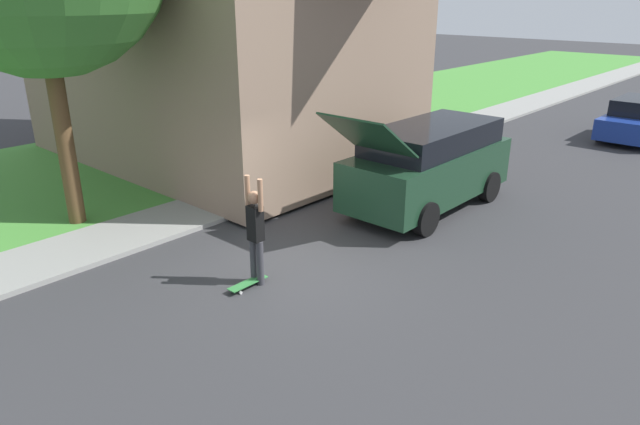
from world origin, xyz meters
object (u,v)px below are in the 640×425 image
object	(u,v)px
skateboard	(248,283)
car_down_street	(640,119)
skateboarder	(256,230)
suv_parked	(429,164)
fire_hydrant	(224,189)

from	to	relation	value
skateboard	car_down_street	bearing A→B (deg)	83.45
car_down_street	skateboarder	xyz separation A→B (m)	(-1.92, -16.41, 0.33)
suv_parked	skateboarder	xyz separation A→B (m)	(-0.15, -5.31, -0.06)
skateboarder	fire_hydrant	distance (m)	4.25
car_down_street	skateboard	distance (m)	16.77
suv_parked	fire_hydrant	bearing A→B (deg)	-140.07
skateboarder	fire_hydrant	xyz separation A→B (m)	(-3.59, 2.18, -0.62)
skateboarder	skateboard	distance (m)	0.97
car_down_street	skateboard	size ratio (longest dim) A/B	5.62
suv_parked	car_down_street	world-z (taller)	suv_parked
car_down_street	skateboarder	size ratio (longest dim) A/B	2.25
fire_hydrant	skateboard	bearing A→B (deg)	-33.83
skateboard	skateboarder	bearing A→B (deg)	91.83
suv_parked	skateboarder	bearing A→B (deg)	-91.65
skateboarder	fire_hydrant	size ratio (longest dim) A/B	3.22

